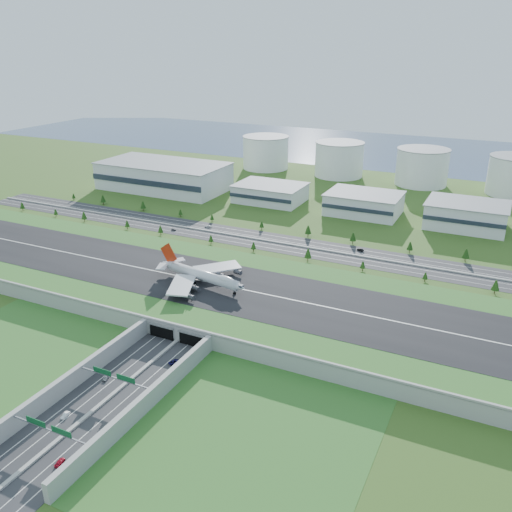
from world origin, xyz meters
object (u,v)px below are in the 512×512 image
at_px(car_4, 174,230).
at_px(car_5, 360,250).
at_px(car_0, 106,378).
at_px(car_3, 60,462).
at_px(car_2, 174,362).
at_px(car_7, 208,226).
at_px(boeing_747, 202,275).
at_px(car_1, 65,415).
at_px(fuel_tank_a, 266,153).

relative_size(car_4, car_5, 0.82).
bearing_deg(car_0, car_3, -84.57).
bearing_deg(car_2, car_7, -46.98).
distance_m(car_4, car_7, 26.52).
height_order(boeing_747, car_2, boeing_747).
bearing_deg(car_4, car_7, -40.17).
xyz_separation_m(car_0, car_1, (2.35, -26.23, -0.05)).
distance_m(car_0, car_7, 202.44).
bearing_deg(car_0, car_2, 33.57).
distance_m(car_2, car_7, 188.18).
distance_m(car_0, car_2, 29.84).
bearing_deg(fuel_tank_a, car_2, -71.06).
bearing_deg(car_2, car_4, -38.96).
xyz_separation_m(car_3, car_5, (37.41, 240.12, 0.13)).
distance_m(fuel_tank_a, car_5, 264.75).
bearing_deg(car_2, boeing_747, -52.66).
bearing_deg(boeing_747, car_5, 70.97).
distance_m(car_1, car_7, 228.17).
bearing_deg(fuel_tank_a, car_4, -83.03).
height_order(boeing_747, car_1, boeing_747).
bearing_deg(car_0, car_1, -101.76).
bearing_deg(car_3, car_7, -85.19).
relative_size(car_2, car_3, 1.06).
bearing_deg(car_2, car_3, 107.03).
bearing_deg(boeing_747, car_2, -59.57).
bearing_deg(car_0, fuel_tank_a, 88.55).
bearing_deg(fuel_tank_a, car_1, -75.19).
height_order(fuel_tank_a, car_4, fuel_tank_a).
distance_m(car_2, car_3, 68.86).
bearing_deg(boeing_747, car_4, 141.94).
bearing_deg(car_3, boeing_747, -94.23).
bearing_deg(car_7, car_3, 1.54).
distance_m(fuel_tank_a, car_1, 440.67).
distance_m(car_0, car_5, 202.24).
xyz_separation_m(boeing_747, car_5, (60.52, 107.77, -12.43)).
relative_size(car_0, car_2, 0.87).
bearing_deg(car_3, car_5, -112.99).
bearing_deg(car_7, car_0, 0.72).
distance_m(car_1, car_4, 218.18).
height_order(car_2, car_5, car_5).
relative_size(car_3, car_7, 0.90).
distance_m(fuel_tank_a, car_7, 213.07).
xyz_separation_m(car_1, car_3, (16.47, -19.63, -0.01)).
relative_size(car_1, car_4, 1.05).
xyz_separation_m(car_3, car_4, (-101.54, 220.54, 0.00)).
xyz_separation_m(fuel_tank_a, car_2, (129.21, -376.50, -16.66)).
bearing_deg(fuel_tank_a, car_7, -77.16).
height_order(boeing_747, car_0, boeing_747).
distance_m(boeing_747, car_2, 68.78).
height_order(car_4, car_5, car_5).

